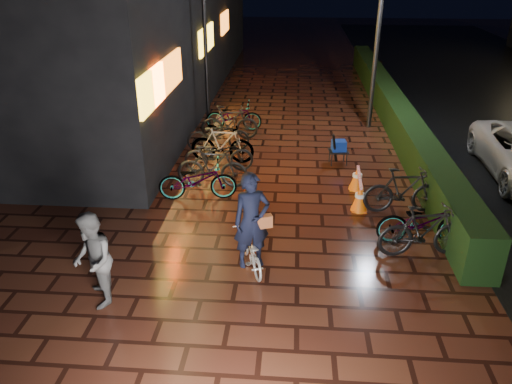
# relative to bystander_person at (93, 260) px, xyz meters

# --- Properties ---
(ground) EXTENTS (80.00, 80.00, 0.00)m
(ground) POSITION_rel_bystander_person_xyz_m (3.40, 2.96, -0.85)
(ground) COLOR #381911
(ground) RESTS_ON ground
(hedge) EXTENTS (0.70, 20.00, 1.00)m
(hedge) POSITION_rel_bystander_person_xyz_m (6.70, 10.96, -0.35)
(hedge) COLOR black
(hedge) RESTS_ON ground
(bystander_person) EXTENTS (0.92, 1.02, 1.70)m
(bystander_person) POSITION_rel_bystander_person_xyz_m (0.00, 0.00, 0.00)
(bystander_person) COLOR #5C5C5F
(bystander_person) RESTS_ON ground
(lamp_post_hedge) EXTENTS (0.55, 0.23, 5.79)m
(lamp_post_hedge) POSITION_rel_bystander_person_xyz_m (5.83, 10.14, 2.34)
(lamp_post_hedge) COLOR black
(lamp_post_hedge) RESTS_ON ground
(lamp_post_sf) EXTENTS (0.47, 0.17, 4.88)m
(lamp_post_sf) POSITION_rel_bystander_person_xyz_m (0.35, 9.47, 1.83)
(lamp_post_sf) COLOR black
(lamp_post_sf) RESTS_ON ground
(cyclist) EXTENTS (0.94, 1.47, 1.99)m
(cyclist) POSITION_rel_bystander_person_xyz_m (2.52, 1.23, -0.11)
(cyclist) COLOR silver
(cyclist) RESTS_ON ground
(traffic_barrier) EXTENTS (0.45, 1.56, 0.63)m
(traffic_barrier) POSITION_rel_bystander_person_xyz_m (4.86, 4.39, -0.54)
(traffic_barrier) COLOR orange
(traffic_barrier) RESTS_ON ground
(cart_assembly) EXTENTS (0.58, 0.61, 1.00)m
(cart_assembly) POSITION_rel_bystander_person_xyz_m (4.52, 6.64, -0.34)
(cart_assembly) COLOR black
(cart_assembly) RESTS_ON ground
(parked_bikes_storefront) EXTENTS (2.22, 6.11, 1.10)m
(parked_bikes_storefront) POSITION_rel_bystander_person_xyz_m (1.14, 6.69, -0.34)
(parked_bikes_storefront) COLOR black
(parked_bikes_storefront) RESTS_ON ground
(parked_bikes_hedge) EXTENTS (2.05, 2.56, 1.10)m
(parked_bikes_hedge) POSITION_rel_bystander_person_xyz_m (5.87, 2.71, -0.32)
(parked_bikes_hedge) COLOR black
(parked_bikes_hedge) RESTS_ON ground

